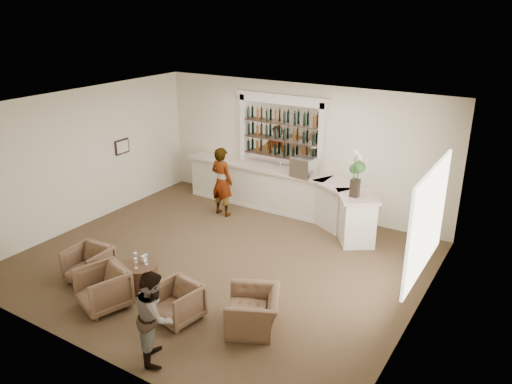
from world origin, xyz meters
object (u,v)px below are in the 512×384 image
armchair_center (103,288)px  espresso_machine (303,167)px  armchair_left (89,264)px  flower_vase (356,171)px  armchair_right (177,302)px  cocktail_table (141,276)px  bar_counter (283,192)px  sommelier (222,182)px  armchair_far (253,311)px  guest (155,316)px

armchair_center → espresso_machine: 5.62m
armchair_center → armchair_left: bearing=172.0°
flower_vase → armchair_right: bearing=-108.4°
cocktail_table → armchair_center: armchair_center is taller
armchair_center → flower_vase: 5.68m
bar_counter → espresso_machine: 1.00m
bar_counter → flower_vase: bearing=-18.6°
sommelier → armchair_far: size_ratio=1.82×
bar_counter → armchair_right: (0.73, -5.08, -0.24)m
cocktail_table → armchair_right: armchair_right is taller
flower_vase → cocktail_table: bearing=-124.5°
armchair_left → espresso_machine: size_ratio=1.45×
cocktail_table → armchair_right: (1.26, -0.42, 0.09)m
guest → flower_vase: flower_vase is taller
armchair_center → flower_vase: flower_vase is taller
guest → armchair_far: bearing=-69.8°
espresso_machine → armchair_far: bearing=-67.9°
cocktail_table → espresso_machine: size_ratio=1.28×
armchair_right → armchair_far: 1.33m
armchair_right → guest: bearing=-58.6°
armchair_right → espresso_machine: espresso_machine is taller
sommelier → armchair_far: sommelier is taller
espresso_machine → flower_vase: flower_vase is taller
flower_vase → armchair_left: bearing=-131.4°
flower_vase → guest: bearing=-101.5°
guest → flower_vase: bearing=-50.0°
sommelier → espresso_machine: sommelier is taller
bar_counter → armchair_right: bearing=-81.8°
espresso_machine → armchair_right: bearing=-83.2°
armchair_left → armchair_right: size_ratio=1.05×
bar_counter → sommelier: 1.61m
cocktail_table → sommelier: sommelier is taller
sommelier → armchair_left: size_ratio=2.30×
cocktail_table → espresso_machine: 4.84m
cocktail_table → flower_vase: 5.00m
cocktail_table → armchair_far: size_ratio=0.69×
guest → flower_vase: size_ratio=1.40×
bar_counter → armchair_left: size_ratio=7.35×
bar_counter → armchair_center: 5.52m
sommelier → armchair_right: sommelier is taller
armchair_right → armchair_far: (1.23, 0.50, -0.02)m
sommelier → flower_vase: (3.46, 0.18, 0.84)m
cocktail_table → armchair_left: armchair_left is taller
armchair_far → flower_vase: flower_vase is taller
guest → armchair_left: bearing=30.9°
cocktail_table → espresso_machine: (1.12, 4.58, 1.13)m
armchair_right → sommelier: bearing=125.2°
bar_counter → cocktail_table: size_ratio=8.35×
bar_counter → sommelier: (-1.28, -0.91, 0.32)m
guest → armchair_left: guest is taller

